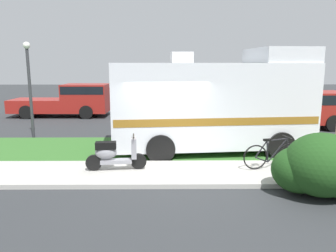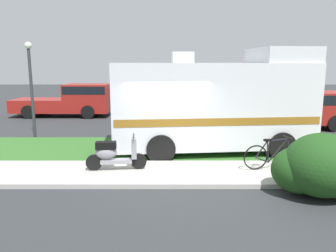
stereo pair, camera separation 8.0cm
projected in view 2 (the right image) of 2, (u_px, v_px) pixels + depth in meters
ground_plane at (168, 162)px, 10.11m from camera, size 80.00×80.00×0.00m
sidewalk at (168, 173)px, 8.92m from camera, size 24.00×2.00×0.12m
grass_strip at (168, 149)px, 11.58m from camera, size 24.00×3.40×0.08m
motorhome_rv at (213, 103)px, 11.17m from camera, size 6.81×3.23×3.55m
scooter at (113, 154)px, 8.98m from camera, size 1.67×0.51×0.97m
bicycle at (272, 155)px, 9.06m from camera, size 1.69×0.52×0.91m
pickup_truck_near at (304, 109)px, 15.47m from camera, size 5.23×2.30×1.73m
pickup_truck_far at (73, 99)px, 18.98m from camera, size 5.61×2.14×1.88m
bush_by_porch at (320, 168)px, 7.35m from camera, size 2.06×1.54×1.46m
street_lamp_post at (30, 80)px, 13.20m from camera, size 0.28×0.28×3.89m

